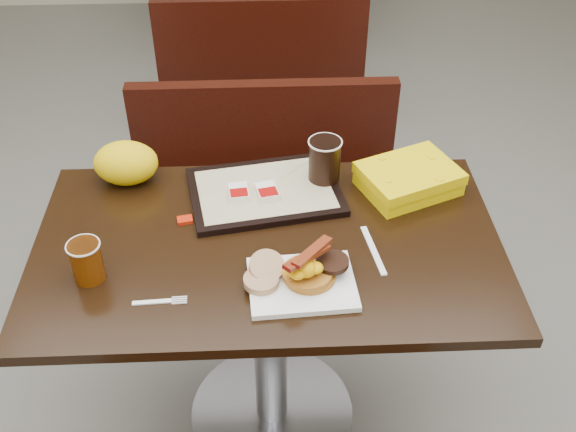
{
  "coord_description": "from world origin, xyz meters",
  "views": [
    {
      "loc": [
        -0.01,
        -1.31,
        1.9
      ],
      "look_at": [
        0.05,
        0.02,
        0.82
      ],
      "focal_mm": 42.45,
      "sensor_mm": 36.0,
      "label": 1
    }
  ],
  "objects_px": {
    "knife": "(373,250)",
    "hashbrown_sleeve_right": "(267,192)",
    "hashbrown_sleeve_left": "(239,192)",
    "bench_far_s": "(261,53)",
    "tray": "(265,192)",
    "fork": "(152,302)",
    "platter": "(302,284)",
    "paper_bag": "(126,163)",
    "table_near": "(270,339)",
    "coffee_cup_far": "(325,160)",
    "pancake_stack": "(310,273)",
    "bench_near_n": "(266,197)",
    "coffee_cup_near": "(87,261)",
    "clamshell": "(409,179)"
  },
  "relations": [
    {
      "from": "knife",
      "to": "coffee_cup_far",
      "type": "xyz_separation_m",
      "value": [
        -0.1,
        0.29,
        0.08
      ]
    },
    {
      "from": "fork",
      "to": "hashbrown_sleeve_right",
      "type": "bearing_deg",
      "value": 50.82
    },
    {
      "from": "coffee_cup_far",
      "to": "paper_bag",
      "type": "relative_size",
      "value": 0.68
    },
    {
      "from": "table_near",
      "to": "platter",
      "type": "height_order",
      "value": "platter"
    },
    {
      "from": "bench_near_n",
      "to": "coffee_cup_far",
      "type": "bearing_deg",
      "value": -69.94
    },
    {
      "from": "pancake_stack",
      "to": "coffee_cup_near",
      "type": "distance_m",
      "value": 0.53
    },
    {
      "from": "knife",
      "to": "coffee_cup_near",
      "type": "bearing_deg",
      "value": -93.3
    },
    {
      "from": "fork",
      "to": "hashbrown_sleeve_left",
      "type": "height_order",
      "value": "hashbrown_sleeve_left"
    },
    {
      "from": "coffee_cup_far",
      "to": "platter",
      "type": "bearing_deg",
      "value": -101.96
    },
    {
      "from": "platter",
      "to": "pancake_stack",
      "type": "distance_m",
      "value": 0.03
    },
    {
      "from": "pancake_stack",
      "to": "knife",
      "type": "height_order",
      "value": "pancake_stack"
    },
    {
      "from": "pancake_stack",
      "to": "tray",
      "type": "relative_size",
      "value": 0.31
    },
    {
      "from": "clamshell",
      "to": "tray",
      "type": "bearing_deg",
      "value": 158.59
    },
    {
      "from": "pancake_stack",
      "to": "hashbrown_sleeve_right",
      "type": "height_order",
      "value": "pancake_stack"
    },
    {
      "from": "coffee_cup_near",
      "to": "coffee_cup_far",
      "type": "height_order",
      "value": "coffee_cup_far"
    },
    {
      "from": "table_near",
      "to": "hashbrown_sleeve_right",
      "type": "bearing_deg",
      "value": 89.34
    },
    {
      "from": "tray",
      "to": "hashbrown_sleeve_right",
      "type": "height_order",
      "value": "hashbrown_sleeve_right"
    },
    {
      "from": "fork",
      "to": "hashbrown_sleeve_right",
      "type": "height_order",
      "value": "hashbrown_sleeve_right"
    },
    {
      "from": "knife",
      "to": "hashbrown_sleeve_right",
      "type": "relative_size",
      "value": 2.47
    },
    {
      "from": "coffee_cup_near",
      "to": "table_near",
      "type": "bearing_deg",
      "value": 14.26
    },
    {
      "from": "knife",
      "to": "pancake_stack",
      "type": "bearing_deg",
      "value": -67.36
    },
    {
      "from": "table_near",
      "to": "fork",
      "type": "relative_size",
      "value": 9.47
    },
    {
      "from": "bench_near_n",
      "to": "tray",
      "type": "height_order",
      "value": "tray"
    },
    {
      "from": "platter",
      "to": "knife",
      "type": "xyz_separation_m",
      "value": [
        0.19,
        0.12,
        -0.01
      ]
    },
    {
      "from": "hashbrown_sleeve_left",
      "to": "coffee_cup_far",
      "type": "xyz_separation_m",
      "value": [
        0.24,
        0.07,
        0.05
      ]
    },
    {
      "from": "bench_far_s",
      "to": "pancake_stack",
      "type": "height_order",
      "value": "pancake_stack"
    },
    {
      "from": "fork",
      "to": "coffee_cup_far",
      "type": "bearing_deg",
      "value": 42.65
    },
    {
      "from": "fork",
      "to": "bench_near_n",
      "type": "bearing_deg",
      "value": 70.08
    },
    {
      "from": "platter",
      "to": "pancake_stack",
      "type": "relative_size",
      "value": 2.01
    },
    {
      "from": "coffee_cup_near",
      "to": "hashbrown_sleeve_right",
      "type": "bearing_deg",
      "value": 33.44
    },
    {
      "from": "knife",
      "to": "hashbrown_sleeve_left",
      "type": "distance_m",
      "value": 0.41
    },
    {
      "from": "hashbrown_sleeve_right",
      "to": "bench_far_s",
      "type": "bearing_deg",
      "value": 77.3
    },
    {
      "from": "fork",
      "to": "tray",
      "type": "relative_size",
      "value": 0.31
    },
    {
      "from": "paper_bag",
      "to": "fork",
      "type": "bearing_deg",
      "value": -76.28
    },
    {
      "from": "pancake_stack",
      "to": "paper_bag",
      "type": "xyz_separation_m",
      "value": [
        -0.49,
        0.43,
        0.03
      ]
    },
    {
      "from": "knife",
      "to": "paper_bag",
      "type": "xyz_separation_m",
      "value": [
        -0.66,
        0.33,
        0.06
      ]
    },
    {
      "from": "table_near",
      "to": "paper_bag",
      "type": "height_order",
      "value": "paper_bag"
    },
    {
      "from": "platter",
      "to": "coffee_cup_far",
      "type": "bearing_deg",
      "value": 74.45
    },
    {
      "from": "bench_near_n",
      "to": "clamshell",
      "type": "height_order",
      "value": "clamshell"
    },
    {
      "from": "pancake_stack",
      "to": "coffee_cup_far",
      "type": "relative_size",
      "value": 1.03
    },
    {
      "from": "table_near",
      "to": "hashbrown_sleeve_right",
      "type": "relative_size",
      "value": 16.06
    },
    {
      "from": "bench_far_s",
      "to": "tray",
      "type": "relative_size",
      "value": 2.44
    },
    {
      "from": "coffee_cup_near",
      "to": "fork",
      "type": "bearing_deg",
      "value": -30.08
    },
    {
      "from": "hashbrown_sleeve_right",
      "to": "coffee_cup_far",
      "type": "bearing_deg",
      "value": 10.99
    },
    {
      "from": "tray",
      "to": "hashbrown_sleeve_left",
      "type": "xyz_separation_m",
      "value": [
        -0.07,
        -0.02,
        0.02
      ]
    },
    {
      "from": "platter",
      "to": "fork",
      "type": "bearing_deg",
      "value": -177.4
    },
    {
      "from": "table_near",
      "to": "pancake_stack",
      "type": "bearing_deg",
      "value": -56.68
    },
    {
      "from": "fork",
      "to": "platter",
      "type": "bearing_deg",
      "value": 3.17
    },
    {
      "from": "bench_near_n",
      "to": "platter",
      "type": "distance_m",
      "value": 0.95
    },
    {
      "from": "bench_far_s",
      "to": "tray",
      "type": "xyz_separation_m",
      "value": [
        -0.0,
        -1.7,
        0.4
      ]
    }
  ]
}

